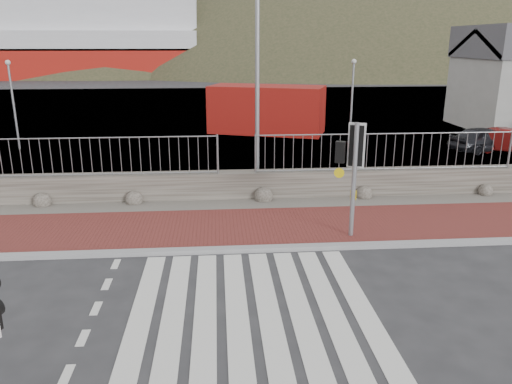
{
  "coord_description": "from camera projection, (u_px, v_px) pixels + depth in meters",
  "views": [
    {
      "loc": [
        -0.6,
        -8.24,
        4.93
      ],
      "look_at": [
        0.29,
        3.0,
        1.51
      ],
      "focal_mm": 35.0,
      "sensor_mm": 36.0,
      "label": 1
    }
  ],
  "objects": [
    {
      "name": "ground",
      "position": [
        253.0,
        316.0,
        9.34
      ],
      "size": [
        220.0,
        220.0,
        0.0
      ],
      "primitive_type": "plane",
      "color": "#28282B",
      "rests_on": "ground"
    },
    {
      "name": "sidewalk_far",
      "position": [
        241.0,
        228.0,
        13.62
      ],
      "size": [
        40.0,
        3.0,
        0.08
      ],
      "primitive_type": "cube",
      "color": "maroon",
      "rests_on": "ground"
    },
    {
      "name": "kerb_far",
      "position": [
        244.0,
        249.0,
        12.18
      ],
      "size": [
        40.0,
        0.25,
        0.12
      ],
      "primitive_type": "cube",
      "color": "gray",
      "rests_on": "ground"
    },
    {
      "name": "zebra_crossing",
      "position": [
        253.0,
        316.0,
        9.33
      ],
      "size": [
        4.62,
        5.6,
        0.01
      ],
      "color": "silver",
      "rests_on": "ground"
    },
    {
      "name": "gravel_strip",
      "position": [
        238.0,
        205.0,
        15.53
      ],
      "size": [
        40.0,
        1.5,
        0.06
      ],
      "primitive_type": "cube",
      "color": "#59544C",
      "rests_on": "ground"
    },
    {
      "name": "stone_wall",
      "position": [
        237.0,
        185.0,
        16.17
      ],
      "size": [
        40.0,
        0.6,
        0.9
      ],
      "primitive_type": "cube",
      "color": "#464039",
      "rests_on": "ground"
    },
    {
      "name": "railing",
      "position": [
        237.0,
        145.0,
        15.63
      ],
      "size": [
        18.07,
        0.07,
        1.22
      ],
      "color": "gray",
      "rests_on": "stone_wall"
    },
    {
      "name": "quay",
      "position": [
        225.0,
        112.0,
        35.95
      ],
      "size": [
        120.0,
        40.0,
        0.5
      ],
      "primitive_type": "cube",
      "color": "#4C4C4F",
      "rests_on": "ground"
    },
    {
      "name": "water",
      "position": [
        220.0,
        78.0,
        69.35
      ],
      "size": [
        220.0,
        50.0,
        0.05
      ],
      "primitive_type": "cube",
      "color": "#3F4C54",
      "rests_on": "ground"
    },
    {
      "name": "ferry",
      "position": [
        45.0,
        38.0,
        70.71
      ],
      "size": [
        50.0,
        16.0,
        20.0
      ],
      "color": "maroon",
      "rests_on": "ground"
    },
    {
      "name": "hills_backdrop",
      "position": [
        255.0,
        186.0,
        100.39
      ],
      "size": [
        254.0,
        90.0,
        100.0
      ],
      "color": "#2C311D",
      "rests_on": "ground"
    },
    {
      "name": "traffic_signal_far",
      "position": [
        354.0,
        155.0,
        12.42
      ],
      "size": [
        0.74,
        0.45,
        3.02
      ],
      "rotation": [
        0.0,
        0.0,
        2.78
      ],
      "color": "gray",
      "rests_on": "ground"
    },
    {
      "name": "streetlight",
      "position": [
        262.0,
        51.0,
        15.75
      ],
      "size": [
        1.72,
        0.6,
        8.23
      ],
      "rotation": [
        0.0,
        0.0,
        -0.26
      ],
      "color": "gray",
      "rests_on": "ground"
    },
    {
      "name": "shipping_container",
      "position": [
        267.0,
        109.0,
        27.71
      ],
      "size": [
        6.71,
        4.5,
        2.59
      ],
      "primitive_type": "cube",
      "rotation": [
        0.0,
        0.0,
        -0.34
      ],
      "color": "maroon",
      "rests_on": "ground"
    },
    {
      "name": "car_a",
      "position": [
        484.0,
        139.0,
        23.15
      ],
      "size": [
        3.65,
        2.28,
        1.16
      ],
      "primitive_type": "imported",
      "rotation": [
        0.0,
        0.0,
        1.86
      ],
      "color": "black",
      "rests_on": "ground"
    },
    {
      "name": "car_b",
      "position": [
        509.0,
        141.0,
        22.94
      ],
      "size": [
        3.48,
        2.1,
        1.08
      ],
      "primitive_type": "imported",
      "rotation": [
        0.0,
        0.0,
        1.26
      ],
      "color": "#560D0C",
      "rests_on": "ground"
    }
  ]
}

